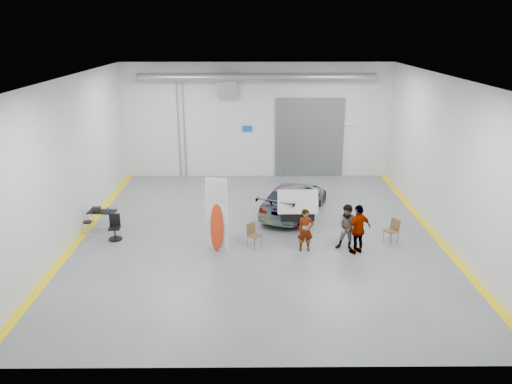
{
  "coord_description": "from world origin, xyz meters",
  "views": [
    {
      "loc": [
        -0.23,
        -17.94,
        7.73
      ],
      "look_at": [
        -0.09,
        0.71,
        1.5
      ],
      "focal_mm": 35.0,
      "sensor_mm": 36.0,
      "label": 1
    }
  ],
  "objects_px": {
    "person_b": "(348,228)",
    "folding_chair_near": "(254,240)",
    "sedan_car": "(294,198)",
    "person_c": "(358,229)",
    "shop_stool": "(88,230)",
    "person_a": "(305,230)",
    "folding_chair_far": "(391,235)",
    "surfboard_display": "(219,220)",
    "work_table": "(101,211)",
    "office_chair": "(115,229)"
  },
  "relations": [
    {
      "from": "folding_chair_near",
      "to": "work_table",
      "type": "distance_m",
      "value": 6.45
    },
    {
      "from": "person_c",
      "to": "folding_chair_far",
      "type": "xyz_separation_m",
      "value": [
        1.44,
        0.91,
        -0.63
      ]
    },
    {
      "from": "person_b",
      "to": "shop_stool",
      "type": "relative_size",
      "value": 2.5
    },
    {
      "from": "surfboard_display",
      "to": "shop_stool",
      "type": "relative_size",
      "value": 4.22
    },
    {
      "from": "surfboard_display",
      "to": "office_chair",
      "type": "xyz_separation_m",
      "value": [
        -4.01,
        1.06,
        -0.75
      ]
    },
    {
      "from": "work_table",
      "to": "person_a",
      "type": "bearing_deg",
      "value": -15.78
    },
    {
      "from": "shop_stool",
      "to": "office_chair",
      "type": "xyz_separation_m",
      "value": [
        1.04,
        -0.08,
        0.08
      ]
    },
    {
      "from": "sedan_car",
      "to": "office_chair",
      "type": "bearing_deg",
      "value": 45.56
    },
    {
      "from": "person_b",
      "to": "folding_chair_near",
      "type": "xyz_separation_m",
      "value": [
        -3.35,
        0.3,
        -0.59
      ]
    },
    {
      "from": "person_c",
      "to": "person_b",
      "type": "bearing_deg",
      "value": -68.42
    },
    {
      "from": "surfboard_display",
      "to": "folding_chair_near",
      "type": "relative_size",
      "value": 3.33
    },
    {
      "from": "sedan_car",
      "to": "person_b",
      "type": "xyz_separation_m",
      "value": [
        1.64,
        -3.75,
        0.19
      ]
    },
    {
      "from": "folding_chair_far",
      "to": "surfboard_display",
      "type": "bearing_deg",
      "value": -117.77
    },
    {
      "from": "sedan_car",
      "to": "person_c",
      "type": "xyz_separation_m",
      "value": [
        1.96,
        -4.01,
        0.24
      ]
    },
    {
      "from": "work_table",
      "to": "sedan_car",
      "type": "bearing_deg",
      "value": 11.11
    },
    {
      "from": "surfboard_display",
      "to": "folding_chair_far",
      "type": "bearing_deg",
      "value": 20.96
    },
    {
      "from": "person_a",
      "to": "folding_chair_far",
      "type": "height_order",
      "value": "person_a"
    },
    {
      "from": "person_a",
      "to": "office_chair",
      "type": "xyz_separation_m",
      "value": [
        -7.11,
        1.08,
        -0.36
      ]
    },
    {
      "from": "person_b",
      "to": "work_table",
      "type": "xyz_separation_m",
      "value": [
        -9.5,
        2.2,
        -0.17
      ]
    },
    {
      "from": "surfboard_display",
      "to": "shop_stool",
      "type": "height_order",
      "value": "surfboard_display"
    },
    {
      "from": "person_c",
      "to": "work_table",
      "type": "xyz_separation_m",
      "value": [
        -9.82,
        2.47,
        -0.22
      ]
    },
    {
      "from": "person_b",
      "to": "folding_chair_far",
      "type": "xyz_separation_m",
      "value": [
        1.76,
        0.65,
        -0.58
      ]
    },
    {
      "from": "sedan_car",
      "to": "office_chair",
      "type": "xyz_separation_m",
      "value": [
        -7.0,
        -2.72,
        -0.25
      ]
    },
    {
      "from": "folding_chair_near",
      "to": "folding_chair_far",
      "type": "distance_m",
      "value": 5.12
    },
    {
      "from": "person_c",
      "to": "work_table",
      "type": "height_order",
      "value": "person_c"
    },
    {
      "from": "folding_chair_far",
      "to": "office_chair",
      "type": "height_order",
      "value": "office_chair"
    },
    {
      "from": "person_c",
      "to": "folding_chair_far",
      "type": "relative_size",
      "value": 2.02
    },
    {
      "from": "folding_chair_near",
      "to": "office_chair",
      "type": "xyz_separation_m",
      "value": [
        -5.29,
        0.72,
        0.15
      ]
    },
    {
      "from": "sedan_car",
      "to": "person_b",
      "type": "bearing_deg",
      "value": 137.92
    },
    {
      "from": "person_c",
      "to": "shop_stool",
      "type": "xyz_separation_m",
      "value": [
        -10.01,
        1.36,
        -0.57
      ]
    },
    {
      "from": "surfboard_display",
      "to": "folding_chair_far",
      "type": "xyz_separation_m",
      "value": [
        6.39,
        0.69,
        -0.9
      ]
    },
    {
      "from": "person_b",
      "to": "person_c",
      "type": "xyz_separation_m",
      "value": [
        0.32,
        -0.26,
        0.05
      ]
    },
    {
      "from": "person_c",
      "to": "shop_stool",
      "type": "relative_size",
      "value": 2.64
    },
    {
      "from": "person_c",
      "to": "folding_chair_far",
      "type": "height_order",
      "value": "person_c"
    },
    {
      "from": "work_table",
      "to": "office_chair",
      "type": "xyz_separation_m",
      "value": [
        0.86,
        -1.18,
        -0.27
      ]
    },
    {
      "from": "surfboard_display",
      "to": "work_table",
      "type": "relative_size",
      "value": 2.55
    },
    {
      "from": "folding_chair_near",
      "to": "folding_chair_far",
      "type": "relative_size",
      "value": 0.97
    },
    {
      "from": "person_c",
      "to": "office_chair",
      "type": "height_order",
      "value": "person_c"
    },
    {
      "from": "person_c",
      "to": "work_table",
      "type": "distance_m",
      "value": 10.13
    },
    {
      "from": "person_b",
      "to": "person_c",
      "type": "height_order",
      "value": "person_c"
    },
    {
      "from": "folding_chair_far",
      "to": "office_chair",
      "type": "bearing_deg",
      "value": -125.98
    },
    {
      "from": "work_table",
      "to": "office_chair",
      "type": "height_order",
      "value": "office_chair"
    },
    {
      "from": "person_b",
      "to": "person_c",
      "type": "relative_size",
      "value": 0.95
    },
    {
      "from": "surfboard_display",
      "to": "office_chair",
      "type": "bearing_deg",
      "value": 179.98
    },
    {
      "from": "surfboard_display",
      "to": "folding_chair_near",
      "type": "bearing_deg",
      "value": 29.73
    },
    {
      "from": "person_a",
      "to": "person_c",
      "type": "bearing_deg",
      "value": -8.81
    },
    {
      "from": "office_chair",
      "to": "person_a",
      "type": "bearing_deg",
      "value": -13.53
    },
    {
      "from": "surfboard_display",
      "to": "work_table",
      "type": "height_order",
      "value": "surfboard_display"
    },
    {
      "from": "person_a",
      "to": "person_b",
      "type": "distance_m",
      "value": 1.53
    },
    {
      "from": "folding_chair_far",
      "to": "shop_stool",
      "type": "bearing_deg",
      "value": -126.18
    }
  ]
}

